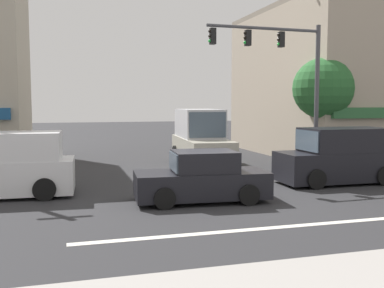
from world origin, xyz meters
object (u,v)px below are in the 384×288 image
(utility_pole_far_right, at_px, (315,70))
(traffic_light_mast, at_px, (289,72))
(street_tree, at_px, (323,89))
(sedan_approaching_near, at_px, (202,179))
(van_crossing_center, at_px, (340,157))
(box_truck_parked_curbside, at_px, (201,140))
(van_crossing_rightbound, at_px, (4,166))

(utility_pole_far_right, relative_size, traffic_light_mast, 1.45)
(street_tree, xyz_separation_m, sedan_approaching_near, (-7.66, -5.53, -3.01))
(van_crossing_center, bearing_deg, traffic_light_mast, 133.01)
(box_truck_parked_curbside, height_order, van_crossing_center, box_truck_parked_curbside)
(street_tree, distance_m, utility_pole_far_right, 1.18)
(van_crossing_rightbound, distance_m, sedan_approaching_near, 6.48)
(traffic_light_mast, relative_size, box_truck_parked_curbside, 1.08)
(box_truck_parked_curbside, bearing_deg, utility_pole_far_right, -17.69)
(utility_pole_far_right, height_order, box_truck_parked_curbside, utility_pole_far_right)
(street_tree, relative_size, van_crossing_center, 1.12)
(street_tree, xyz_separation_m, van_crossing_center, (-1.64, -3.89, -2.72))
(box_truck_parked_curbside, bearing_deg, traffic_light_mast, -65.18)
(van_crossing_rightbound, relative_size, van_crossing_center, 1.02)
(van_crossing_rightbound, height_order, box_truck_parked_curbside, box_truck_parked_curbside)
(street_tree, height_order, van_crossing_center, street_tree)
(traffic_light_mast, bearing_deg, utility_pole_far_right, 45.85)
(utility_pole_far_right, distance_m, sedan_approaching_near, 10.63)
(sedan_approaching_near, distance_m, van_crossing_center, 6.25)
(sedan_approaching_near, bearing_deg, van_crossing_rightbound, 158.04)
(sedan_approaching_near, bearing_deg, traffic_light_mast, 34.39)
(street_tree, bearing_deg, traffic_light_mast, -142.13)
(traffic_light_mast, relative_size, van_crossing_center, 1.34)
(street_tree, bearing_deg, van_crossing_rightbound, -167.20)
(street_tree, relative_size, traffic_light_mast, 0.84)
(traffic_light_mast, height_order, van_crossing_center, traffic_light_mast)
(utility_pole_far_right, xyz_separation_m, sedan_approaching_near, (-7.63, -6.27, -3.93))
(utility_pole_far_right, bearing_deg, traffic_light_mast, -134.15)
(van_crossing_rightbound, bearing_deg, traffic_light_mast, 3.95)
(traffic_light_mast, distance_m, sedan_approaching_near, 6.64)
(street_tree, xyz_separation_m, traffic_light_mast, (-3.05, -2.37, 0.58))
(traffic_light_mast, xyz_separation_m, van_crossing_center, (1.41, -1.52, -3.30))
(street_tree, distance_m, van_crossing_rightbound, 14.27)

